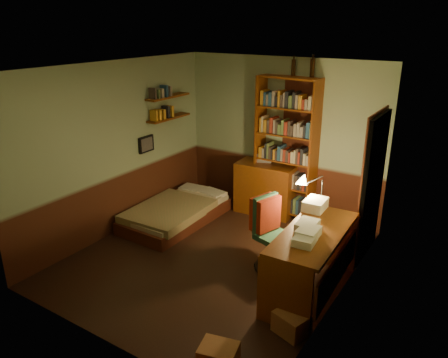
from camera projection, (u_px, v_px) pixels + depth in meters
The scene contains 24 objects.
floor at pixel (214, 258), 6.11m from camera, with size 3.50×4.00×0.02m, color black.
ceiling at pixel (213, 66), 5.21m from camera, with size 3.50×4.00×0.02m, color silver.
wall_back at pixel (281, 137), 7.25m from camera, with size 3.50×0.02×2.60m, color #8BA27C.
wall_left at pixel (117, 150), 6.55m from camera, with size 0.02×4.00×2.60m, color #8BA27C.
wall_right at pixel (347, 198), 4.76m from camera, with size 0.02×4.00×2.60m, color #8BA27C.
wall_front at pixel (93, 229), 4.07m from camera, with size 3.50×0.02×2.60m, color #8BA27C.
doorway at pixel (372, 187), 5.91m from camera, with size 0.06×0.90×2.00m, color black.
door_trim at pixel (370, 187), 5.93m from camera, with size 0.02×0.98×2.08m, color #431B0F.
bed at pixel (176, 206), 7.12m from camera, with size 0.97×1.81×0.54m, color olive.
dresser at pixel (266, 188), 7.42m from camera, with size 0.98×0.49×0.87m, color #69310E.
mini_stereo at pixel (263, 157), 7.41m from camera, with size 0.28×0.21×0.15m, color #B2B2B7.
bookshelf at pixel (286, 149), 7.08m from camera, with size 0.99×0.31×2.32m, color #69310E.
bottle_left at pixel (293, 68), 6.72m from camera, with size 0.07×0.07×0.25m, color black.
bottle_right at pixel (312, 68), 6.56m from camera, with size 0.07×0.07×0.27m, color black.
desk at pixel (312, 263), 5.19m from camera, with size 0.65×1.56×0.83m, color #69310E.
paper_stack at pixel (315, 204), 5.61m from camera, with size 0.25×0.34×0.14m, color silver.
desk_lamp at pixel (322, 186), 5.68m from camera, with size 0.16×0.16×0.54m, color black.
office_chair at pixel (275, 238), 5.68m from camera, with size 0.46×0.41×0.93m, color #275137.
red_jacket at pixel (274, 195), 5.25m from camera, with size 0.21×0.38×0.45m, color #B52B14.
wall_shelf_lower at pixel (169, 118), 7.26m from camera, with size 0.20×0.90×0.03m, color #69310E.
wall_shelf_upper at pixel (168, 97), 7.14m from camera, with size 0.20×0.90×0.03m, color #69310E.
framed_picture at pixel (146, 144), 7.03m from camera, with size 0.04×0.32×0.26m, color black.
cardboard_box_a at pixel (219, 358), 4.12m from camera, with size 0.35×0.28×0.27m, color #A0673E.
cardboard_box_b at pixel (291, 323), 4.61m from camera, with size 0.34×0.28×0.24m, color #A0673E.
Camera 1 is at (3.01, -4.43, 3.14)m, focal length 35.00 mm.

